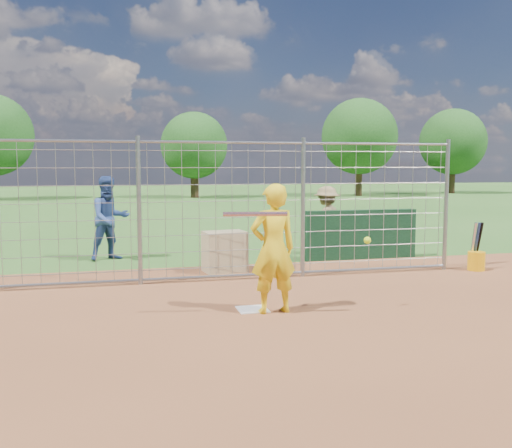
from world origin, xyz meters
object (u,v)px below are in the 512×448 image
object	(u,v)px
bystander_c	(327,221)
bucket_with_bats	(476,258)
bystander_a	(110,218)
equipment_bin	(225,252)
batter	(273,249)

from	to	relation	value
bystander_c	bucket_with_bats	xyz separation A→B (m)	(2.19, -2.60, -0.56)
bystander_a	equipment_bin	world-z (taller)	bystander_a
equipment_bin	bucket_with_bats	size ratio (longest dim) A/B	0.82
bucket_with_bats	bystander_a	bearing A→B (deg)	156.59
bystander_a	bystander_c	xyz separation A→B (m)	(4.91, -0.48, -0.12)
equipment_bin	bystander_a	bearing A→B (deg)	129.52
bystander_a	bucket_with_bats	size ratio (longest dim) A/B	1.91
batter	equipment_bin	bearing A→B (deg)	-93.19
bystander_c	bystander_a	bearing A→B (deg)	-36.29
batter	bystander_a	world-z (taller)	bystander_a
bystander_c	equipment_bin	xyz separation A→B (m)	(-2.71, -1.53, -0.40)
bystander_a	bucket_with_bats	distance (m)	7.76
batter	equipment_bin	world-z (taller)	batter
batter	bystander_a	distance (m)	5.71
bystander_a	batter	bearing A→B (deg)	-87.96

